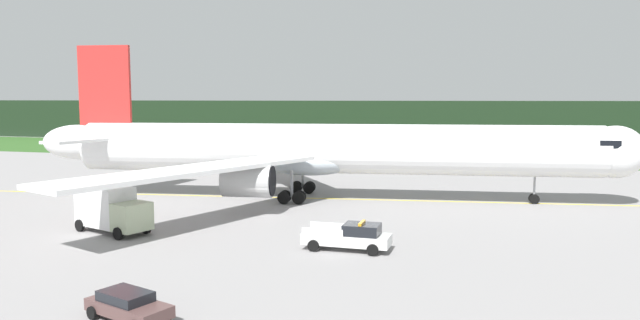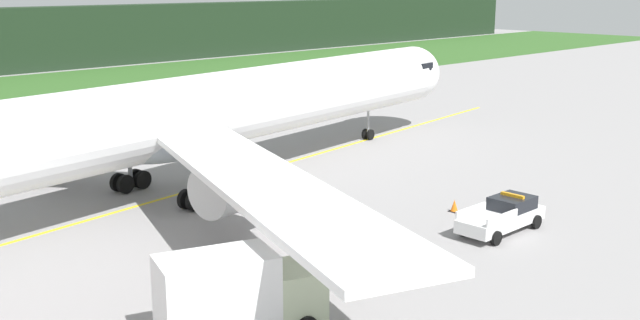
{
  "view_description": "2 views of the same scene",
  "coord_description": "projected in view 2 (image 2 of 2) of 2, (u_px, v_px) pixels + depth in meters",
  "views": [
    {
      "loc": [
        17.88,
        -45.39,
        9.88
      ],
      "look_at": [
        2.01,
        10.31,
        3.78
      ],
      "focal_mm": 32.94,
      "sensor_mm": 36.0,
      "label": 1
    },
    {
      "loc": [
        -24.91,
        -29.8,
        13.2
      ],
      "look_at": [
        5.32,
        1.1,
        2.97
      ],
      "focal_mm": 42.69,
      "sensor_mm": 36.0,
      "label": 2
    }
  ],
  "objects": [
    {
      "name": "catering_truck",
      "position": [
        235.0,
        293.0,
        28.45
      ],
      "size": [
        6.65,
        4.37,
        3.54
      ],
      "color": "#A9B694",
      "rests_on": "ground"
    },
    {
      "name": "taxiway_centerline_main",
      "position": [
        205.0,
        186.0,
        49.97
      ],
      "size": [
        79.79,
        11.61,
        0.01
      ],
      "primitive_type": "cube",
      "rotation": [
        0.0,
        0.0,
        0.14
      ],
      "color": "yellow",
      "rests_on": "ground"
    },
    {
      "name": "ground",
      "position": [
        263.0,
        233.0,
        40.72
      ],
      "size": [
        320.0,
        320.0,
        0.0
      ],
      "primitive_type": "plane",
      "color": "gray"
    },
    {
      "name": "ops_pickup_truck",
      "position": [
        503.0,
        215.0,
        40.86
      ],
      "size": [
        5.74,
        2.3,
        1.94
      ],
      "color": "silver",
      "rests_on": "ground"
    },
    {
      "name": "apron_cone",
      "position": [
        454.0,
        206.0,
        44.48
      ],
      "size": [
        0.57,
        0.57,
        0.71
      ],
      "color": "black",
      "rests_on": "ground"
    },
    {
      "name": "airliner",
      "position": [
        192.0,
        116.0,
        48.14
      ],
      "size": [
        59.3,
        50.92,
        15.23
      ],
      "color": "white",
      "rests_on": "ground"
    }
  ]
}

